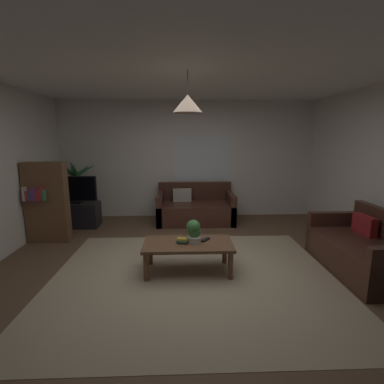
% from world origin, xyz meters
% --- Properties ---
extents(floor, '(5.70, 5.57, 0.02)m').
position_xyz_m(floor, '(0.00, 0.00, -0.01)').
color(floor, brown).
rests_on(floor, ground).
extents(rug, '(3.71, 3.06, 0.01)m').
position_xyz_m(rug, '(0.00, -0.20, 0.00)').
color(rug, tan).
rests_on(rug, ground).
extents(wall_back, '(5.82, 0.06, 2.61)m').
position_xyz_m(wall_back, '(0.00, 2.82, 1.31)').
color(wall_back, silver).
rests_on(wall_back, ground).
extents(ceiling, '(5.70, 5.57, 0.02)m').
position_xyz_m(ceiling, '(0.00, 0.00, 2.62)').
color(ceiling, white).
extents(window_pane, '(1.22, 0.01, 0.98)m').
position_xyz_m(window_pane, '(0.32, 2.78, 1.33)').
color(window_pane, white).
extents(couch_under_window, '(1.63, 0.87, 0.82)m').
position_xyz_m(couch_under_window, '(0.14, 2.29, 0.27)').
color(couch_under_window, '#47281E').
rests_on(couch_under_window, ground).
extents(couch_right_side, '(0.87, 1.56, 0.82)m').
position_xyz_m(couch_right_side, '(2.35, -0.09, 0.27)').
color(couch_right_side, '#47281E').
rests_on(couch_right_side, ground).
extents(coffee_table, '(1.20, 0.60, 0.41)m').
position_xyz_m(coffee_table, '(-0.07, -0.02, 0.35)').
color(coffee_table, brown).
rests_on(coffee_table, ground).
extents(book_on_table_0, '(0.14, 0.14, 0.02)m').
position_xyz_m(book_on_table_0, '(-0.14, -0.02, 0.42)').
color(book_on_table_0, black).
rests_on(book_on_table_0, coffee_table).
extents(book_on_table_1, '(0.18, 0.15, 0.02)m').
position_xyz_m(book_on_table_1, '(-0.14, -0.02, 0.45)').
color(book_on_table_1, '#387247').
rests_on(book_on_table_1, coffee_table).
extents(book_on_table_2, '(0.14, 0.10, 0.03)m').
position_xyz_m(book_on_table_2, '(-0.14, -0.02, 0.47)').
color(book_on_table_2, gold).
rests_on(book_on_table_2, coffee_table).
extents(remote_on_table_0, '(0.14, 0.16, 0.02)m').
position_xyz_m(remote_on_table_0, '(0.18, 0.06, 0.43)').
color(remote_on_table_0, black).
rests_on(remote_on_table_0, coffee_table).
extents(potted_plant_on_table, '(0.20, 0.22, 0.30)m').
position_xyz_m(potted_plant_on_table, '(0.01, 0.03, 0.57)').
color(potted_plant_on_table, beige).
rests_on(potted_plant_on_table, coffee_table).
extents(tv_stand, '(0.90, 0.44, 0.50)m').
position_xyz_m(tv_stand, '(-2.30, 2.04, 0.25)').
color(tv_stand, black).
rests_on(tv_stand, ground).
extents(tv, '(0.89, 0.16, 0.55)m').
position_xyz_m(tv, '(-2.30, 2.01, 0.78)').
color(tv, black).
rests_on(tv, tv_stand).
extents(potted_palm_corner, '(0.80, 0.85, 1.36)m').
position_xyz_m(potted_palm_corner, '(-2.43, 2.50, 0.61)').
color(potted_palm_corner, '#B77051').
rests_on(potted_palm_corner, ground).
extents(bookshelf_corner, '(0.70, 0.31, 1.40)m').
position_xyz_m(bookshelf_corner, '(-2.49, 1.22, 0.71)').
color(bookshelf_corner, brown).
rests_on(bookshelf_corner, ground).
extents(pendant_lamp, '(0.37, 0.37, 0.50)m').
position_xyz_m(pendant_lamp, '(-0.07, -0.02, 2.22)').
color(pendant_lamp, black).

